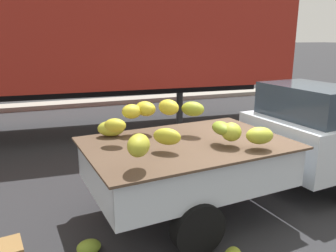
# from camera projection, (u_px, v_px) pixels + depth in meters

# --- Properties ---
(ground) EXTENTS (220.00, 220.00, 0.00)m
(ground) POSITION_uv_depth(u_px,v_px,m) (264.00, 202.00, 5.16)
(ground) COLOR #28282B
(curb_strip) EXTENTS (80.00, 0.80, 0.16)m
(curb_strip) POSITION_uv_depth(u_px,v_px,m) (128.00, 100.00, 12.90)
(curb_strip) COLOR gray
(curb_strip) RESTS_ON ground
(pickup_truck) EXTENTS (4.86, 2.20, 1.70)m
(pickup_truck) POSITION_uv_depth(u_px,v_px,m) (288.00, 138.00, 5.33)
(pickup_truck) COLOR silver
(pickup_truck) RESTS_ON ground
(semi_trailer) EXTENTS (12.13, 3.26, 3.95)m
(semi_trailer) POSITION_uv_depth(u_px,v_px,m) (47.00, 32.00, 8.03)
(semi_trailer) COLOR maroon
(semi_trailer) RESTS_ON ground
(fallen_banana_bunch_near_tailgate) EXTENTS (0.29, 0.22, 0.17)m
(fallen_banana_bunch_near_tailgate) POSITION_uv_depth(u_px,v_px,m) (89.00, 247.00, 3.90)
(fallen_banana_bunch_near_tailgate) COLOR olive
(fallen_banana_bunch_near_tailgate) RESTS_ON ground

